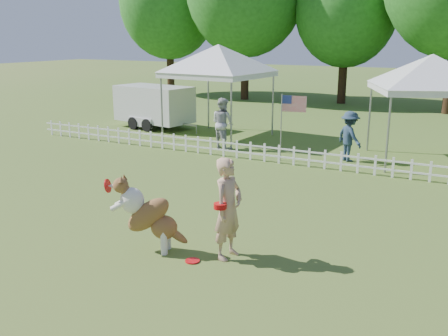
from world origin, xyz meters
name	(u,v)px	position (x,y,z in m)	size (l,w,h in m)	color
ground	(178,247)	(0.00, 0.00, 0.00)	(120.00, 120.00, 0.00)	#33601E
picket_fence	(301,157)	(0.00, 7.00, 0.30)	(22.00, 0.08, 0.60)	white
handler	(228,209)	(1.07, 0.07, 0.94)	(0.68, 0.45, 1.87)	tan
dog	(149,215)	(-0.36, -0.37, 0.71)	(1.38, 0.46, 1.42)	brown
frisbee_on_turf	(192,261)	(0.59, -0.42, 0.01)	(0.26, 0.26, 0.02)	red
canopy_tent_left	(219,93)	(-4.47, 9.79, 1.78)	(3.44, 3.44, 3.55)	silver
canopy_tent_right	(427,110)	(3.26, 9.40, 1.67)	(3.22, 3.22, 3.33)	silver
cargo_trailer	(154,107)	(-8.03, 10.39, 0.94)	(4.25, 1.87, 1.87)	silver
flag_pole	(281,128)	(-0.85, 7.36, 1.09)	(0.83, 0.09, 2.17)	gray
spectator_a	(223,123)	(-3.39, 8.13, 0.91)	(0.89, 0.69, 1.82)	#A9AAAE
spectator_b	(350,136)	(1.12, 8.38, 0.81)	(1.05, 0.60, 1.62)	#213348
tree_far_left	(169,12)	(-15.00, 22.00, 5.50)	(6.60, 6.60, 11.00)	#205A19
tree_left	(246,1)	(-9.00, 21.50, 6.00)	(7.40, 7.40, 12.00)	#205A19
tree_center_left	(346,19)	(-3.00, 22.50, 4.90)	(6.00, 6.00, 9.80)	#205A19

